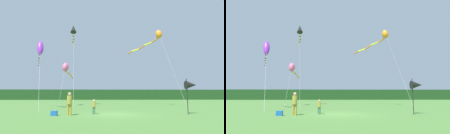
% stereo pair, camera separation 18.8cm
% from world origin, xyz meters
% --- Properties ---
extents(ground_plane, '(120.00, 120.00, 0.00)m').
position_xyz_m(ground_plane, '(0.00, 0.00, 0.00)').
color(ground_plane, '#477533').
extents(distant_treeline, '(108.00, 2.11, 3.07)m').
position_xyz_m(distant_treeline, '(0.00, 45.00, 1.54)').
color(distant_treeline, '#193D19').
rests_on(distant_treeline, ground).
extents(person_adult, '(0.38, 0.38, 1.75)m').
position_xyz_m(person_adult, '(-3.56, -0.76, 0.98)').
color(person_adult, olive).
rests_on(person_adult, ground).
extents(person_child, '(0.26, 0.26, 1.18)m').
position_xyz_m(person_child, '(-1.72, 0.04, 0.66)').
color(person_child, '#3F724C').
rests_on(person_child, ground).
extents(cooler_box, '(0.45, 0.40, 0.36)m').
position_xyz_m(cooler_box, '(-4.65, -0.95, 0.18)').
color(cooler_box, '#1959B2').
rests_on(cooler_box, ground).
extents(banner_flag_pole, '(0.90, 0.70, 2.87)m').
position_xyz_m(banner_flag_pole, '(6.20, -0.42, 2.33)').
color(banner_flag_pole, black).
rests_on(banner_flag_pole, ground).
extents(kite_purple, '(2.72, 7.41, 7.85)m').
position_xyz_m(kite_purple, '(-8.32, 6.38, 6.71)').
color(kite_purple, '#B2B2B2').
rests_on(kite_purple, ground).
extents(kite_rainbow, '(1.19, 5.29, 6.17)m').
position_xyz_m(kite_rainbow, '(-6.37, 11.95, 5.33)').
color(kite_rainbow, '#B2B2B2').
rests_on(kite_rainbow, ground).
extents(kite_black, '(1.73, 7.82, 12.23)m').
position_xyz_m(kite_black, '(-5.62, 13.00, 11.31)').
color(kite_black, '#B2B2B2').
rests_on(kite_black, ground).
extents(kite_orange, '(5.97, 9.10, 10.76)m').
position_xyz_m(kite_orange, '(6.39, 11.12, 9.77)').
color(kite_orange, '#B2B2B2').
rests_on(kite_orange, ground).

